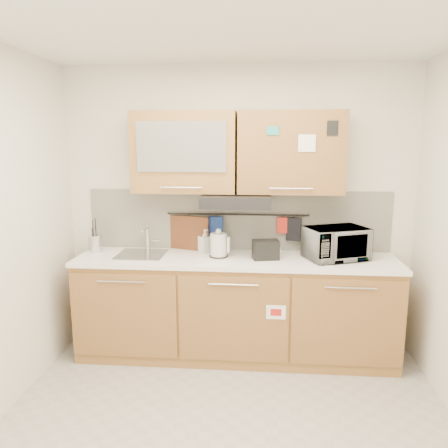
# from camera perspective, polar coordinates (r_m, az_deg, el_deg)

# --- Properties ---
(floor) EXTENTS (3.20, 3.20, 0.00)m
(floor) POSITION_cam_1_polar(r_m,az_deg,el_deg) (3.18, 0.06, -26.57)
(floor) COLOR #9E9993
(floor) RESTS_ON ground
(ceiling) EXTENTS (3.20, 3.20, 0.00)m
(ceiling) POSITION_cam_1_polar(r_m,az_deg,el_deg) (2.61, 0.07, 25.67)
(ceiling) COLOR white
(ceiling) RESTS_ON wall_back
(wall_back) EXTENTS (3.20, 0.00, 3.20)m
(wall_back) POSITION_cam_1_polar(r_m,az_deg,el_deg) (4.07, 1.82, 1.92)
(wall_back) COLOR silver
(wall_back) RESTS_ON ground
(base_cabinet) EXTENTS (2.80, 0.64, 0.88)m
(base_cabinet) POSITION_cam_1_polar(r_m,az_deg,el_deg) (4.02, 1.51, -11.49)
(base_cabinet) COLOR #A5773A
(base_cabinet) RESTS_ON floor
(countertop) EXTENTS (2.82, 0.62, 0.04)m
(countertop) POSITION_cam_1_polar(r_m,az_deg,el_deg) (3.85, 1.54, -4.68)
(countertop) COLOR white
(countertop) RESTS_ON base_cabinet
(backsplash) EXTENTS (2.80, 0.02, 0.56)m
(backsplash) POSITION_cam_1_polar(r_m,az_deg,el_deg) (4.08, 1.80, 0.51)
(backsplash) COLOR silver
(backsplash) RESTS_ON countertop
(upper_cabinets) EXTENTS (1.82, 0.37, 0.70)m
(upper_cabinets) POSITION_cam_1_polar(r_m,az_deg,el_deg) (3.85, 1.65, 9.34)
(upper_cabinets) COLOR #A5773A
(upper_cabinets) RESTS_ON wall_back
(range_hood) EXTENTS (0.60, 0.46, 0.10)m
(range_hood) POSITION_cam_1_polar(r_m,az_deg,el_deg) (3.81, 1.63, 3.12)
(range_hood) COLOR black
(range_hood) RESTS_ON upper_cabinets
(sink) EXTENTS (0.42, 0.40, 0.26)m
(sink) POSITION_cam_1_polar(r_m,az_deg,el_deg) (4.00, -10.70, -3.92)
(sink) COLOR silver
(sink) RESTS_ON countertop
(utensil_rail) EXTENTS (1.30, 0.02, 0.02)m
(utensil_rail) POSITION_cam_1_polar(r_m,az_deg,el_deg) (4.03, 1.78, 1.25)
(utensil_rail) COLOR black
(utensil_rail) RESTS_ON backsplash
(utensil_crock) EXTENTS (0.16, 0.16, 0.31)m
(utensil_crock) POSITION_cam_1_polar(r_m,az_deg,el_deg) (4.19, -16.43, -2.42)
(utensil_crock) COLOR silver
(utensil_crock) RESTS_ON countertop
(kettle) EXTENTS (0.19, 0.17, 0.25)m
(kettle) POSITION_cam_1_polar(r_m,az_deg,el_deg) (3.85, -0.69, -2.85)
(kettle) COLOR silver
(kettle) RESTS_ON countertop
(toaster) EXTENTS (0.24, 0.17, 0.17)m
(toaster) POSITION_cam_1_polar(r_m,az_deg,el_deg) (3.79, 5.46, -3.32)
(toaster) COLOR black
(toaster) RESTS_ON countertop
(microwave) EXTENTS (0.60, 0.51, 0.28)m
(microwave) POSITION_cam_1_polar(r_m,az_deg,el_deg) (3.89, 14.41, -2.47)
(microwave) COLOR #999999
(microwave) RESTS_ON countertop
(soap_bottle) EXTENTS (0.14, 0.14, 0.21)m
(soap_bottle) POSITION_cam_1_polar(r_m,az_deg,el_deg) (4.03, -2.51, -2.14)
(soap_bottle) COLOR #999999
(soap_bottle) RESTS_ON countertop
(cutting_board) EXTENTS (0.38, 0.14, 0.48)m
(cutting_board) POSITION_cam_1_polar(r_m,az_deg,el_deg) (4.11, -4.52, -2.25)
(cutting_board) COLOR brown
(cutting_board) RESTS_ON utensil_rail
(oven_mitt) EXTENTS (0.13, 0.04, 0.22)m
(oven_mitt) POSITION_cam_1_polar(r_m,az_deg,el_deg) (4.05, -1.06, -0.56)
(oven_mitt) COLOR navy
(oven_mitt) RESTS_ON utensil_rail
(dark_pouch) EXTENTS (0.14, 0.07, 0.21)m
(dark_pouch) POSITION_cam_1_polar(r_m,az_deg,el_deg) (4.04, 9.08, -0.68)
(dark_pouch) COLOR black
(dark_pouch) RESTS_ON utensil_rail
(pot_holder) EXTENTS (0.12, 0.03, 0.14)m
(pot_holder) POSITION_cam_1_polar(r_m,az_deg,el_deg) (4.03, 7.75, -0.18)
(pot_holder) COLOR red
(pot_holder) RESTS_ON utensil_rail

